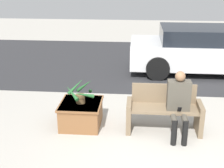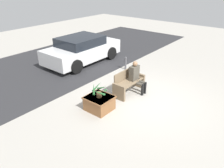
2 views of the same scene
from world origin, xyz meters
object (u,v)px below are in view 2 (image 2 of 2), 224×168
object	(u,v)px
parked_car	(82,49)
bollard_post	(126,63)
bench	(128,83)
person_seated	(136,76)
planter_box	(99,103)
potted_plant	(99,91)

from	to	relation	value
parked_car	bollard_post	world-z (taller)	parked_car
bench	parked_car	bearing A→B (deg)	71.31
bench	person_seated	world-z (taller)	person_seated
planter_box	potted_plant	xyz separation A→B (m)	(0.01, -0.00, 0.43)
planter_box	potted_plant	bearing A→B (deg)	-4.51
parked_car	person_seated	bearing A→B (deg)	-104.70
person_seated	parked_car	bearing A→B (deg)	75.30
planter_box	bollard_post	world-z (taller)	bollard_post
person_seated	planter_box	distance (m)	1.91
planter_box	parked_car	bearing A→B (deg)	52.43
bench	person_seated	bearing A→B (deg)	-36.63
planter_box	bollard_post	size ratio (longest dim) A/B	1.34
bench	bollard_post	bearing A→B (deg)	38.06
bench	potted_plant	bearing A→B (deg)	178.25
person_seated	potted_plant	distance (m)	1.86
bollard_post	person_seated	bearing A→B (deg)	-134.66
person_seated	potted_plant	xyz separation A→B (m)	(-1.84, 0.23, 0.02)
potted_plant	parked_car	size ratio (longest dim) A/B	0.14
person_seated	bollard_post	xyz separation A→B (m)	(1.62, 1.64, -0.35)
bench	bollard_post	xyz separation A→B (m)	(1.86, 1.46, -0.08)
person_seated	parked_car	size ratio (longest dim) A/B	0.30
person_seated	planter_box	world-z (taller)	person_seated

